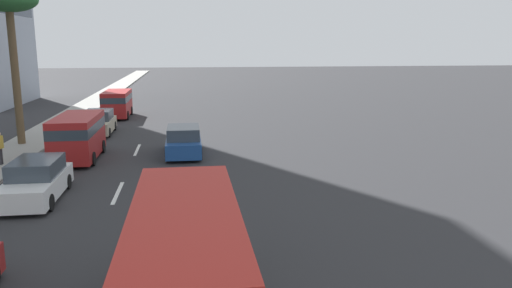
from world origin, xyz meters
name	(u,v)px	position (x,y,z in m)	size (l,w,h in m)	color
ground_plane	(145,132)	(31.50, 0.00, 0.00)	(198.00, 198.00, 0.00)	#2D2D30
sidewalk_right	(45,133)	(31.50, 6.76, 0.07)	(162.00, 2.86, 0.15)	#9E9B93
lane_stripe_mid	(118,193)	(16.68, 0.00, 0.01)	(3.20, 0.16, 0.01)	silver
lane_stripe_far	(137,150)	(25.31, 0.00, 0.01)	(3.20, 0.16, 0.01)	silver
car_lead	(98,123)	(31.10, 3.11, 0.77)	(4.41, 1.94, 1.63)	beige
car_second	(36,181)	(16.19, 3.04, 0.76)	(4.64, 1.91, 1.61)	white
minibus_third	(186,267)	(5.86, -2.85, 1.56)	(6.97, 2.36, 2.83)	silver
car_fifth	(184,141)	(23.61, -2.72, 0.77)	(4.65, 1.95, 1.63)	#1E478C
van_sixth	(117,102)	(38.97, 2.86, 1.28)	(4.96, 2.13, 2.22)	#A51E1E
van_seventh	(78,135)	(23.23, 2.85, 1.36)	(5.17, 2.18, 2.37)	#A51E1E
pedestrian_near_lamp	(0,146)	(22.00, 6.37, 1.07)	(0.39, 0.36, 1.67)	#333338
palm_tree	(9,6)	(27.51, 7.07, 8.22)	(3.28, 3.28, 9.22)	brown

